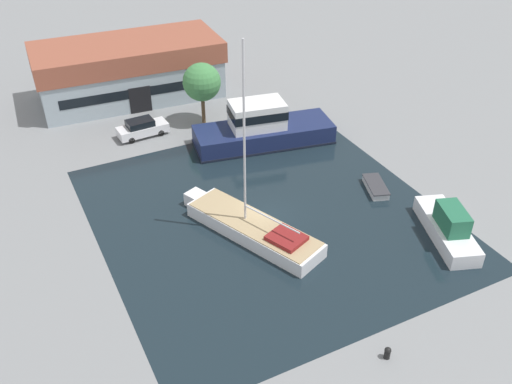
{
  "coord_description": "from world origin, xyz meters",
  "views": [
    {
      "loc": [
        -16.27,
        -30.33,
        25.38
      ],
      "look_at": [
        0.0,
        1.96,
        1.0
      ],
      "focal_mm": 40.0,
      "sensor_mm": 36.0,
      "label": 1
    }
  ],
  "objects_px": {
    "quay_tree_near_building": "(202,82)",
    "parked_car": "(142,128)",
    "cabin_boat": "(448,227)",
    "sailboat_moored": "(252,227)",
    "warehouse_building": "(129,70)",
    "motor_cruiser": "(262,129)",
    "small_dinghy": "(376,187)"
  },
  "relations": [
    {
      "from": "parked_car",
      "to": "small_dinghy",
      "type": "bearing_deg",
      "value": 35.64
    },
    {
      "from": "parked_car",
      "to": "motor_cruiser",
      "type": "distance_m",
      "value": 11.17
    },
    {
      "from": "warehouse_building",
      "to": "sailboat_moored",
      "type": "bearing_deg",
      "value": -84.63
    },
    {
      "from": "sailboat_moored",
      "to": "parked_car",
      "type": "bearing_deg",
      "value": 75.43
    },
    {
      "from": "sailboat_moored",
      "to": "small_dinghy",
      "type": "xyz_separation_m",
      "value": [
        11.37,
        0.71,
        -0.36
      ]
    },
    {
      "from": "quay_tree_near_building",
      "to": "small_dinghy",
      "type": "bearing_deg",
      "value": -65.72
    },
    {
      "from": "warehouse_building",
      "to": "quay_tree_near_building",
      "type": "height_order",
      "value": "quay_tree_near_building"
    },
    {
      "from": "warehouse_building",
      "to": "parked_car",
      "type": "relative_size",
      "value": 4.06
    },
    {
      "from": "warehouse_building",
      "to": "cabin_boat",
      "type": "bearing_deg",
      "value": -65.13
    },
    {
      "from": "parked_car",
      "to": "cabin_boat",
      "type": "distance_m",
      "value": 28.44
    },
    {
      "from": "quay_tree_near_building",
      "to": "cabin_boat",
      "type": "relative_size",
      "value": 0.8
    },
    {
      "from": "parked_car",
      "to": "quay_tree_near_building",
      "type": "bearing_deg",
      "value": 86.74
    },
    {
      "from": "parked_car",
      "to": "sailboat_moored",
      "type": "distance_m",
      "value": 18.03
    },
    {
      "from": "warehouse_building",
      "to": "parked_car",
      "type": "distance_m",
      "value": 9.41
    },
    {
      "from": "motor_cruiser",
      "to": "small_dinghy",
      "type": "xyz_separation_m",
      "value": [
        4.6,
        -10.97,
        -1.17
      ]
    },
    {
      "from": "sailboat_moored",
      "to": "motor_cruiser",
      "type": "distance_m",
      "value": 13.52
    },
    {
      "from": "motor_cruiser",
      "to": "small_dinghy",
      "type": "relative_size",
      "value": 3.74
    },
    {
      "from": "warehouse_building",
      "to": "motor_cruiser",
      "type": "xyz_separation_m",
      "value": [
        7.6,
        -15.19,
        -1.51
      ]
    },
    {
      "from": "quay_tree_near_building",
      "to": "sailboat_moored",
      "type": "height_order",
      "value": "sailboat_moored"
    },
    {
      "from": "sailboat_moored",
      "to": "small_dinghy",
      "type": "bearing_deg",
      "value": -18.99
    },
    {
      "from": "quay_tree_near_building",
      "to": "small_dinghy",
      "type": "xyz_separation_m",
      "value": [
        7.74,
        -17.15,
        -3.88
      ]
    },
    {
      "from": "quay_tree_near_building",
      "to": "motor_cruiser",
      "type": "relative_size",
      "value": 0.46
    },
    {
      "from": "motor_cruiser",
      "to": "small_dinghy",
      "type": "height_order",
      "value": "motor_cruiser"
    },
    {
      "from": "quay_tree_near_building",
      "to": "parked_car",
      "type": "height_order",
      "value": "quay_tree_near_building"
    },
    {
      "from": "quay_tree_near_building",
      "to": "parked_car",
      "type": "distance_m",
      "value": 6.99
    },
    {
      "from": "small_dinghy",
      "to": "quay_tree_near_building",
      "type": "bearing_deg",
      "value": 133.72
    },
    {
      "from": "sailboat_moored",
      "to": "small_dinghy",
      "type": "relative_size",
      "value": 4.07
    },
    {
      "from": "motor_cruiser",
      "to": "sailboat_moored",
      "type": "bearing_deg",
      "value": 160.05
    },
    {
      "from": "quay_tree_near_building",
      "to": "sailboat_moored",
      "type": "distance_m",
      "value": 18.57
    },
    {
      "from": "motor_cruiser",
      "to": "cabin_boat",
      "type": "xyz_separation_m",
      "value": [
        5.39,
        -18.18,
        -0.54
      ]
    },
    {
      "from": "cabin_boat",
      "to": "quay_tree_near_building",
      "type": "bearing_deg",
      "value": 128.97
    },
    {
      "from": "motor_cruiser",
      "to": "cabin_boat",
      "type": "relative_size",
      "value": 1.76
    }
  ]
}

